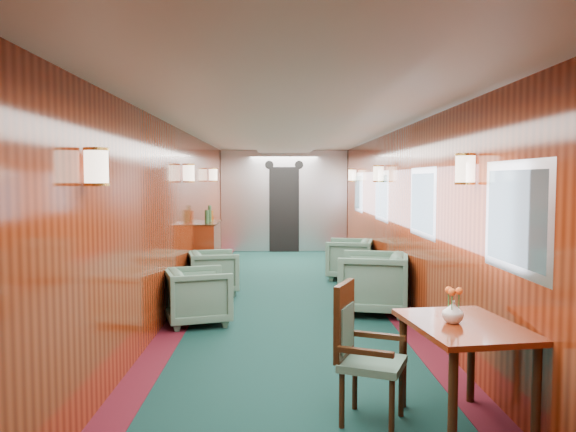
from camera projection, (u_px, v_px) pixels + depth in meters
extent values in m
plane|color=#0D302A|center=(290.00, 308.00, 7.45)|extent=(12.00, 12.00, 0.00)
cube|color=silver|center=(290.00, 130.00, 7.30)|extent=(3.00, 12.00, 0.10)
cube|color=silver|center=(290.00, 130.00, 7.30)|extent=(1.20, 12.00, 0.06)
cube|color=maroon|center=(284.00, 201.00, 13.36)|extent=(3.00, 0.10, 2.40)
cube|color=maroon|center=(346.00, 388.00, 1.39)|extent=(3.00, 0.10, 2.40)
cube|color=maroon|center=(176.00, 219.00, 7.35)|extent=(0.10, 12.00, 2.40)
cube|color=maroon|center=(403.00, 218.00, 7.40)|extent=(0.10, 12.00, 2.40)
cube|color=#420D17|center=(188.00, 309.00, 7.43)|extent=(0.30, 12.00, 0.01)
cube|color=#420D17|center=(391.00, 308.00, 7.48)|extent=(0.30, 12.00, 0.01)
cube|color=silver|center=(284.00, 201.00, 13.28)|extent=(2.98, 0.12, 2.38)
cube|color=black|center=(284.00, 210.00, 13.21)|extent=(0.70, 0.06, 2.00)
cylinder|color=black|center=(269.00, 165.00, 13.15)|extent=(0.20, 0.04, 0.20)
cylinder|color=black|center=(299.00, 165.00, 13.16)|extent=(0.20, 0.04, 0.20)
cube|color=#B5B8BC|center=(516.00, 218.00, 3.90)|extent=(0.02, 1.10, 0.80)
cube|color=#425A63|center=(514.00, 218.00, 3.90)|extent=(0.01, 0.96, 0.66)
cube|color=#B5B8BC|center=(422.00, 203.00, 6.39)|extent=(0.02, 1.10, 0.80)
cube|color=#425A63|center=(422.00, 203.00, 6.39)|extent=(0.01, 0.96, 0.66)
cube|color=#B5B8BC|center=(382.00, 196.00, 8.88)|extent=(0.02, 1.10, 0.80)
cube|color=#425A63|center=(381.00, 196.00, 8.88)|extent=(0.01, 0.96, 0.66)
cube|color=#B5B8BC|center=(359.00, 192.00, 11.38)|extent=(0.02, 1.10, 0.80)
cube|color=#425A63|center=(358.00, 192.00, 11.38)|extent=(0.01, 0.96, 0.66)
cylinder|color=#FFE6C6|center=(96.00, 167.00, 3.82)|extent=(0.16, 0.16, 0.24)
cylinder|color=gold|center=(97.00, 184.00, 3.82)|extent=(0.17, 0.17, 0.02)
cylinder|color=#FFE6C6|center=(465.00, 169.00, 4.67)|extent=(0.16, 0.16, 0.24)
cylinder|color=gold|center=(465.00, 183.00, 4.68)|extent=(0.17, 0.17, 0.02)
cylinder|color=#FFE6C6|center=(189.00, 173.00, 7.81)|extent=(0.16, 0.16, 0.24)
cylinder|color=gold|center=(189.00, 182.00, 7.81)|extent=(0.17, 0.17, 0.02)
cylinder|color=#FFE6C6|center=(378.00, 174.00, 8.66)|extent=(0.16, 0.16, 0.24)
cylinder|color=gold|center=(378.00, 181.00, 8.67)|extent=(0.17, 0.17, 0.02)
cylinder|color=#FFE6C6|center=(213.00, 175.00, 10.80)|extent=(0.16, 0.16, 0.24)
cylinder|color=gold|center=(213.00, 181.00, 10.81)|extent=(0.17, 0.17, 0.02)
cylinder|color=#FFE6C6|center=(352.00, 175.00, 11.65)|extent=(0.16, 0.16, 0.24)
cylinder|color=gold|center=(352.00, 181.00, 11.66)|extent=(0.17, 0.17, 0.02)
cube|color=maroon|center=(464.00, 326.00, 3.82)|extent=(0.81, 1.07, 0.04)
cylinder|color=black|center=(453.00, 406.00, 3.39)|extent=(0.06, 0.06, 0.70)
cylinder|color=black|center=(536.00, 400.00, 3.47)|extent=(0.06, 0.06, 0.70)
cylinder|color=black|center=(403.00, 361.00, 4.22)|extent=(0.06, 0.06, 0.70)
cylinder|color=black|center=(471.00, 358.00, 4.30)|extent=(0.06, 0.06, 0.70)
cube|color=#1D4438|center=(373.00, 364.00, 3.95)|extent=(0.55, 0.55, 0.05)
cube|color=black|center=(344.00, 320.00, 4.00)|extent=(0.19, 0.37, 0.55)
cube|color=#1D4438|center=(347.00, 328.00, 4.00)|extent=(0.13, 0.28, 0.33)
cube|color=black|center=(366.00, 352.00, 3.74)|extent=(0.37, 0.19, 0.04)
cube|color=black|center=(379.00, 336.00, 4.13)|extent=(0.37, 0.19, 0.04)
cylinder|color=black|center=(342.00, 400.00, 3.86)|extent=(0.04, 0.04, 0.39)
cylinder|color=black|center=(392.00, 408.00, 3.74)|extent=(0.04, 0.04, 0.39)
cylinder|color=black|center=(355.00, 383.00, 4.18)|extent=(0.04, 0.04, 0.39)
cylinder|color=black|center=(401.00, 390.00, 4.06)|extent=(0.04, 0.04, 0.39)
cube|color=maroon|center=(208.00, 252.00, 9.51)|extent=(0.33, 1.09, 0.98)
cube|color=black|center=(208.00, 223.00, 9.48)|extent=(0.35, 1.11, 0.02)
cylinder|color=#28512E|center=(207.00, 217.00, 9.20)|extent=(0.07, 0.07, 0.22)
cylinder|color=#28512E|center=(210.00, 213.00, 9.57)|extent=(0.06, 0.06, 0.28)
cylinder|color=gold|center=(211.00, 216.00, 9.79)|extent=(0.08, 0.08, 0.18)
imported|color=silver|center=(453.00, 312.00, 3.82)|extent=(0.18, 0.18, 0.15)
imported|color=#1D4438|center=(198.00, 296.00, 6.64)|extent=(0.91, 0.90, 0.66)
imported|color=#1D4438|center=(213.00, 272.00, 8.39)|extent=(0.86, 0.84, 0.65)
imported|color=#1D4438|center=(373.00, 283.00, 7.16)|extent=(1.03, 1.01, 0.79)
imported|color=#1D4438|center=(349.00, 259.00, 9.63)|extent=(0.91, 0.89, 0.69)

